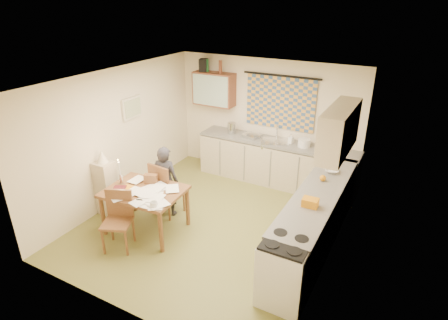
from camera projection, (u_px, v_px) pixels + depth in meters
The scene contains 44 objects.
floor at pixel (213, 223), 6.54m from camera, with size 4.00×4.50×0.02m, color olive.
ceiling at pixel (211, 79), 5.52m from camera, with size 4.00×4.50×0.02m, color white.
wall_back at pixel (266, 119), 7.84m from camera, with size 4.00×0.02×2.50m, color beige.
wall_front at pixel (111, 228), 4.22m from camera, with size 4.00×0.02×2.50m, color beige.
wall_left at pixel (118, 136), 6.91m from camera, with size 0.02×4.50×2.50m, color beige.
wall_right at pixel (338, 185), 5.15m from camera, with size 0.02×4.50×2.50m, color beige.
window_blind at pixel (280, 103), 7.52m from camera, with size 1.45×0.03×1.05m, color #355583.
curtain_rod at pixel (282, 76), 7.28m from camera, with size 0.04×0.04×1.60m, color black.
wall_cabinet at pixel (214, 89), 7.98m from camera, with size 0.90×0.34×0.70m, color brown.
wall_cabinet_glass at pixel (210, 91), 7.84m from camera, with size 0.84×0.02×0.64m, color #99B2A5.
upper_cabinet_right at pixel (339, 130), 5.43m from camera, with size 0.34×1.30×0.70m, color tan.
framed_print at pixel (132, 108), 7.03m from camera, with size 0.04×0.50×0.40m, color beige.
print_canvas at pixel (133, 108), 7.02m from camera, with size 0.01×0.42×0.32m, color beige.
counter_back at pixel (276, 163), 7.75m from camera, with size 3.30×0.62×0.92m.
counter_right at pixel (316, 218), 5.86m from camera, with size 0.62×2.95×0.92m.
stove at pixel (285, 272), 4.72m from camera, with size 0.59×0.59×0.92m.
sink at pixel (274, 143), 7.60m from camera, with size 0.55×0.45×0.10m, color silver.
tap at pixel (277, 132), 7.68m from camera, with size 0.03×0.03×0.28m, color silver.
dish_rack at pixel (252, 136), 7.80m from camera, with size 0.35×0.30×0.06m, color silver.
kettle at pixel (232, 128), 7.96m from camera, with size 0.18×0.18×0.24m, color silver.
mixing_bowl at pixel (304, 143), 7.29m from camera, with size 0.24×0.24×0.16m, color white.
soap_bottle at pixel (291, 139), 7.44m from camera, with size 0.11×0.11×0.20m, color white.
bowl at pixel (332, 171), 6.26m from camera, with size 0.27×0.27×0.06m, color white.
orange_bag at pixel (310, 202), 5.25m from camera, with size 0.22×0.16×0.12m, color orange.
fruit_orange at pixel (323, 178), 5.97m from camera, with size 0.10×0.10×0.10m, color orange.
speaker at pixel (204, 65), 7.89m from camera, with size 0.16×0.20×0.26m, color black.
bottle_green at pixel (207, 65), 7.85m from camera, with size 0.07×0.07×0.26m, color #195926.
bottle_brown at pixel (220, 67), 7.71m from camera, with size 0.07×0.07×0.26m, color brown.
dining_table at pixel (146, 210), 6.21m from camera, with size 1.30×1.03×0.75m.
chair_far at pixel (168, 198), 6.71m from camera, with size 0.51×0.51×1.01m.
chair_near at pixel (119, 231), 5.81m from camera, with size 0.55×0.55×0.93m.
person at pixel (166, 181), 6.56m from camera, with size 0.53×0.41×1.30m, color black.
shelf_stand at pixel (106, 188), 6.66m from camera, with size 0.32×0.30×1.00m, color tan.
lampshade at pixel (102, 156), 6.41m from camera, with size 0.20×0.20×0.22m, color beige.
letter_rack at pixel (151, 179), 6.25m from camera, with size 0.22×0.10×0.16m, color brown.
mug at pixel (154, 205), 5.56m from camera, with size 0.13×0.13×0.09m, color white.
magazine at pixel (112, 190), 6.04m from camera, with size 0.32×0.34×0.03m, color maroon.
book at pixel (122, 187), 6.13m from camera, with size 0.18×0.23×0.02m, color orange.
orange_box at pixel (120, 193), 5.93m from camera, with size 0.12×0.08×0.04m, color orange.
eyeglasses at pixel (140, 200), 5.75m from camera, with size 0.13×0.04×0.02m, color black.
candle_holder at pixel (121, 179), 6.23m from camera, with size 0.06×0.06×0.18m, color silver.
candle at pixel (119, 168), 6.14m from camera, with size 0.02×0.02×0.22m, color white.
candle_flame at pixel (118, 160), 6.14m from camera, with size 0.02×0.02×0.02m, color #FFCC66.
papers at pixel (150, 194), 5.91m from camera, with size 1.10×0.97×0.03m.
Camera 1 is at (2.81, -4.76, 3.67)m, focal length 30.00 mm.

